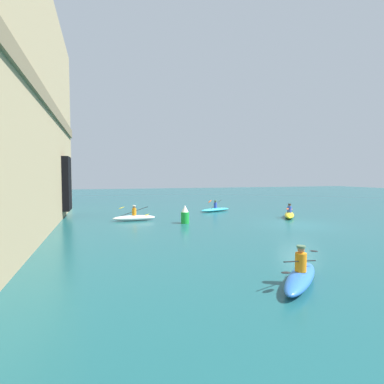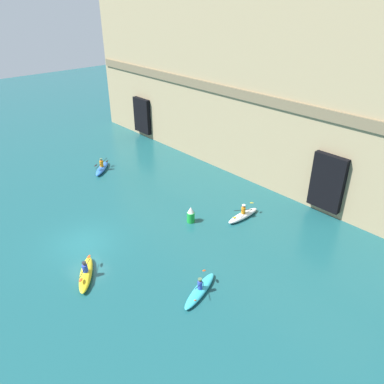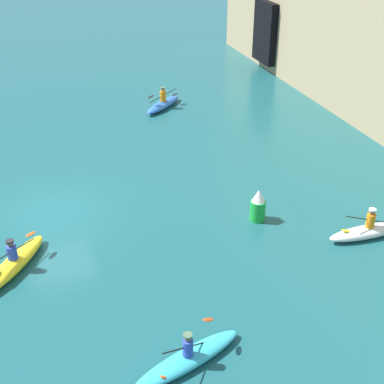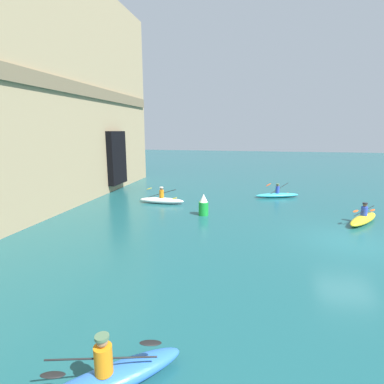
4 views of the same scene
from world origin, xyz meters
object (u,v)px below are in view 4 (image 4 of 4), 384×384
Objects in this scene: marker_buoy at (204,205)px; kayak_white at (162,200)px; kayak_blue at (105,380)px; kayak_cyan at (277,195)px; kayak_yellow at (363,218)px.

kayak_white is at bearing 55.53° from marker_buoy.
kayak_blue is 18.90m from kayak_cyan.
kayak_blue reaches higher than kayak_cyan.
kayak_cyan is at bearing -146.78° from kayak_blue.
kayak_blue is at bearing -122.45° from kayak_cyan.
kayak_yellow is 0.92× the size of kayak_cyan.
kayak_cyan is 8.71m from kayak_white.
kayak_white is 4.02m from marker_buoy.
marker_buoy is at bearing -147.08° from kayak_cyan.
kayak_blue is 0.91× the size of kayak_yellow.
marker_buoy reaches higher than kayak_blue.
kayak_cyan is (5.60, 4.16, -0.05)m from kayak_yellow.
kayak_yellow is 1.00× the size of kayak_white.
kayak_yellow is 2.44× the size of marker_buoy.
kayak_blue is 15.38m from kayak_yellow.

